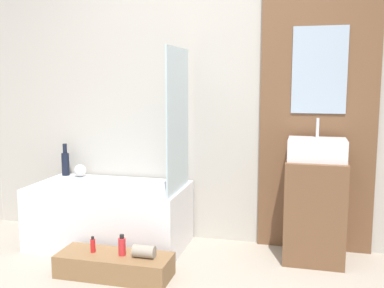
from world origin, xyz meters
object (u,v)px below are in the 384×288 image
at_px(bathtub, 110,215).
at_px(sink, 317,149).
at_px(vase_tall_dark, 65,162).
at_px(vase_round_light, 80,171).
at_px(bottle_soap_primary, 93,245).
at_px(bottle_soap_secondary, 122,246).
at_px(wooden_step_bench, 114,265).

distance_m(bathtub, sink, 1.82).
distance_m(bathtub, vase_tall_dark, 0.74).
distance_m(vase_round_light, bottle_soap_primary, 1.04).
distance_m(sink, vase_round_light, 2.14).
bearing_deg(bottle_soap_secondary, wooden_step_bench, 180.00).
bearing_deg(vase_tall_dark, bottle_soap_secondary, -42.35).
relative_size(wooden_step_bench, bottle_soap_secondary, 5.42).
relative_size(bathtub, bottle_soap_primary, 10.88).
distance_m(vase_round_light, bottle_soap_secondary, 1.17).
xyz_separation_m(bottle_soap_primary, bottle_soap_secondary, (0.23, -0.00, 0.02)).
distance_m(vase_tall_dark, bottle_soap_secondary, 1.32).
relative_size(sink, bottle_soap_primary, 3.65).
distance_m(vase_tall_dark, vase_round_light, 0.18).
height_order(sink, vase_tall_dark, sink).
height_order(sink, bottle_soap_secondary, sink).
bearing_deg(sink, bottle_soap_secondary, -152.94).
relative_size(wooden_step_bench, sink, 1.92).
relative_size(wooden_step_bench, vase_round_light, 7.40).
bearing_deg(bottle_soap_primary, wooden_step_bench, -0.00).
height_order(vase_round_light, bottle_soap_secondary, vase_round_light).
bearing_deg(vase_round_light, bottle_soap_primary, -57.10).
bearing_deg(bottle_soap_secondary, vase_round_light, 132.89).
height_order(sink, vase_round_light, sink).
bearing_deg(wooden_step_bench, bathtub, 117.02).
bearing_deg(bottle_soap_secondary, bottle_soap_primary, 180.00).
relative_size(vase_round_light, bottle_soap_primary, 0.95).
distance_m(sink, vase_tall_dark, 2.29).
height_order(wooden_step_bench, vase_round_light, vase_round_light).
relative_size(vase_tall_dark, bottle_soap_primary, 2.50).
bearing_deg(wooden_step_bench, vase_round_light, 130.43).
distance_m(wooden_step_bench, sink, 1.77).
xyz_separation_m(bathtub, wooden_step_bench, (0.29, -0.57, -0.19)).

